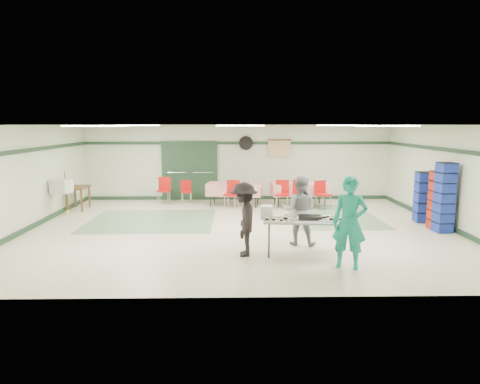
{
  "coord_description": "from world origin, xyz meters",
  "views": [
    {
      "loc": [
        -0.21,
        -10.93,
        2.72
      ],
      "look_at": [
        -0.0,
        -0.3,
        1.03
      ],
      "focal_mm": 32.0,
      "sensor_mm": 36.0,
      "label": 1
    }
  ],
  "objects_px": {
    "chair_a": "(300,191)",
    "chair_loose_a": "(186,189)",
    "crate_stack_red": "(438,200)",
    "volunteer_dark": "(244,219)",
    "volunteer_teal": "(350,223)",
    "crate_stack_blue_a": "(424,197)",
    "crate_stack_blue_b": "(444,198)",
    "broom": "(67,192)",
    "chair_c": "(322,192)",
    "chair_b": "(282,191)",
    "printer_table": "(78,190)",
    "dining_table_b": "(234,189)",
    "serving_table": "(304,222)",
    "chair_d": "(232,191)",
    "office_printer": "(61,186)",
    "chair_loose_b": "(164,188)",
    "volunteer_grey": "(300,211)",
    "dining_table_a": "(300,189)"
  },
  "relations": [
    {
      "from": "chair_a",
      "to": "chair_loose_a",
      "type": "bearing_deg",
      "value": 161.59
    },
    {
      "from": "crate_stack_red",
      "to": "volunteer_dark",
      "type": "bearing_deg",
      "value": -157.09
    },
    {
      "from": "volunteer_teal",
      "to": "chair_a",
      "type": "bearing_deg",
      "value": 111.71
    },
    {
      "from": "crate_stack_blue_a",
      "to": "crate_stack_blue_b",
      "type": "height_order",
      "value": "crate_stack_blue_b"
    },
    {
      "from": "broom",
      "to": "chair_c",
      "type": "bearing_deg",
      "value": 10.15
    },
    {
      "from": "volunteer_dark",
      "to": "chair_b",
      "type": "distance_m",
      "value": 5.18
    },
    {
      "from": "chair_a",
      "to": "printer_table",
      "type": "xyz_separation_m",
      "value": [
        -7.15,
        -0.01,
        0.06
      ]
    },
    {
      "from": "dining_table_b",
      "to": "chair_a",
      "type": "height_order",
      "value": "chair_a"
    },
    {
      "from": "crate_stack_blue_b",
      "to": "serving_table",
      "type": "bearing_deg",
      "value": -154.23
    },
    {
      "from": "volunteer_dark",
      "to": "chair_d",
      "type": "relative_size",
      "value": 1.66
    },
    {
      "from": "office_printer",
      "to": "chair_a",
      "type": "bearing_deg",
      "value": 22.12
    },
    {
      "from": "chair_d",
      "to": "chair_loose_b",
      "type": "distance_m",
      "value": 2.48
    },
    {
      "from": "printer_table",
      "to": "volunteer_teal",
      "type": "bearing_deg",
      "value": -38.89
    },
    {
      "from": "volunteer_dark",
      "to": "crate_stack_blue_b",
      "type": "relative_size",
      "value": 0.87
    },
    {
      "from": "broom",
      "to": "volunteer_grey",
      "type": "bearing_deg",
      "value": -22.89
    },
    {
      "from": "chair_loose_b",
      "to": "office_printer",
      "type": "relative_size",
      "value": 1.83
    },
    {
      "from": "dining_table_a",
      "to": "broom",
      "type": "height_order",
      "value": "broom"
    },
    {
      "from": "chair_b",
      "to": "chair_d",
      "type": "bearing_deg",
      "value": -171.83
    },
    {
      "from": "volunteer_teal",
      "to": "broom",
      "type": "relative_size",
      "value": 1.35
    },
    {
      "from": "serving_table",
      "to": "broom",
      "type": "xyz_separation_m",
      "value": [
        -6.53,
        4.27,
        -0.03
      ]
    },
    {
      "from": "chair_d",
      "to": "crate_stack_red",
      "type": "height_order",
      "value": "crate_stack_red"
    },
    {
      "from": "chair_c",
      "to": "crate_stack_blue_b",
      "type": "height_order",
      "value": "crate_stack_blue_b"
    },
    {
      "from": "volunteer_grey",
      "to": "crate_stack_blue_a",
      "type": "height_order",
      "value": "volunteer_grey"
    },
    {
      "from": "chair_c",
      "to": "crate_stack_red",
      "type": "bearing_deg",
      "value": -73.08
    },
    {
      "from": "dining_table_a",
      "to": "chair_c",
      "type": "bearing_deg",
      "value": -46.59
    },
    {
      "from": "chair_a",
      "to": "chair_loose_a",
      "type": "distance_m",
      "value": 3.93
    },
    {
      "from": "chair_d",
      "to": "office_printer",
      "type": "distance_m",
      "value": 5.13
    },
    {
      "from": "dining_table_a",
      "to": "broom",
      "type": "bearing_deg",
      "value": -174.48
    },
    {
      "from": "chair_d",
      "to": "printer_table",
      "type": "xyz_separation_m",
      "value": [
        -4.96,
        -0.0,
        0.07
      ]
    },
    {
      "from": "dining_table_a",
      "to": "crate_stack_blue_a",
      "type": "bearing_deg",
      "value": -44.04
    },
    {
      "from": "crate_stack_blue_a",
      "to": "chair_loose_b",
      "type": "bearing_deg",
      "value": 159.72
    },
    {
      "from": "chair_c",
      "to": "office_printer",
      "type": "distance_m",
      "value": 7.97
    },
    {
      "from": "volunteer_teal",
      "to": "crate_stack_blue_a",
      "type": "height_order",
      "value": "volunteer_teal"
    },
    {
      "from": "chair_loose_b",
      "to": "chair_b",
      "type": "bearing_deg",
      "value": -9.74
    },
    {
      "from": "office_printer",
      "to": "dining_table_a",
      "type": "bearing_deg",
      "value": 26.23
    },
    {
      "from": "crate_stack_red",
      "to": "printer_table",
      "type": "bearing_deg",
      "value": 164.65
    },
    {
      "from": "chair_d",
      "to": "dining_table_a",
      "type": "bearing_deg",
      "value": 33.27
    },
    {
      "from": "dining_table_a",
      "to": "chair_loose_b",
      "type": "bearing_deg",
      "value": 172.0
    },
    {
      "from": "volunteer_grey",
      "to": "chair_loose_b",
      "type": "height_order",
      "value": "volunteer_grey"
    },
    {
      "from": "volunteer_dark",
      "to": "chair_c",
      "type": "bearing_deg",
      "value": 153.96
    },
    {
      "from": "chair_loose_b",
      "to": "office_printer",
      "type": "distance_m",
      "value": 3.42
    },
    {
      "from": "crate_stack_blue_b",
      "to": "volunteer_grey",
      "type": "bearing_deg",
      "value": -164.5
    },
    {
      "from": "chair_loose_b",
      "to": "chair_a",
      "type": "bearing_deg",
      "value": -8.2
    },
    {
      "from": "chair_b",
      "to": "office_printer",
      "type": "distance_m",
      "value": 6.71
    },
    {
      "from": "serving_table",
      "to": "chair_d",
      "type": "height_order",
      "value": "chair_d"
    },
    {
      "from": "volunteer_grey",
      "to": "chair_a",
      "type": "distance_m",
      "value": 4.25
    },
    {
      "from": "chair_a",
      "to": "printer_table",
      "type": "height_order",
      "value": "chair_a"
    },
    {
      "from": "chair_b",
      "to": "crate_stack_blue_a",
      "type": "xyz_separation_m",
      "value": [
        3.73,
        -1.98,
        0.14
      ]
    },
    {
      "from": "dining_table_b",
      "to": "chair_loose_a",
      "type": "xyz_separation_m",
      "value": [
        -1.67,
        0.48,
        -0.08
      ]
    },
    {
      "from": "dining_table_b",
      "to": "office_printer",
      "type": "xyz_separation_m",
      "value": [
        -5.03,
        -1.86,
        0.38
      ]
    }
  ]
}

